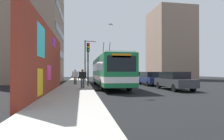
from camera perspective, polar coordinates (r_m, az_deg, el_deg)
ground_plane at (r=18.13m, az=-6.45°, el=-5.58°), size 80.00×80.00×0.00m
sidewalk_slab at (r=18.11m, az=-11.53°, el=-5.34°), size 48.00×3.20×0.15m
graffiti_wall at (r=13.63m, az=-19.59°, el=2.62°), size 12.76×0.32×4.67m
building_far_left at (r=30.78m, az=-25.41°, el=13.04°), size 11.69×10.01×17.59m
building_far_right at (r=39.65m, az=17.71°, el=7.48°), size 8.34×7.50×14.23m
city_bus at (r=18.87m, az=-1.08°, el=-0.13°), size 12.55×2.52×4.87m
parked_car_dark_gray at (r=16.77m, az=18.89°, el=-3.10°), size 4.49×1.79×1.58m
parked_car_navy at (r=21.68m, az=12.07°, el=-2.54°), size 4.31×1.94×1.58m
parked_car_white at (r=26.72m, az=7.85°, el=-2.17°), size 4.24×1.83×1.58m
pedestrian_at_curb at (r=16.30m, az=-9.26°, el=-2.18°), size 0.22×0.74×1.66m
pedestrian_midblock at (r=21.03m, az=-11.50°, el=-1.76°), size 0.23×0.75×1.69m
traffic_light at (r=17.89m, az=-7.52°, el=4.01°), size 0.49×0.28×4.26m
street_lamp at (r=27.96m, az=-8.02°, el=3.91°), size 0.44×1.76×6.26m
flying_pigeons at (r=19.23m, az=-4.40°, el=19.43°), size 8.43×4.37×1.62m
curbside_puddle at (r=15.47m, az=-3.67°, el=-6.44°), size 1.26×1.26×0.00m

